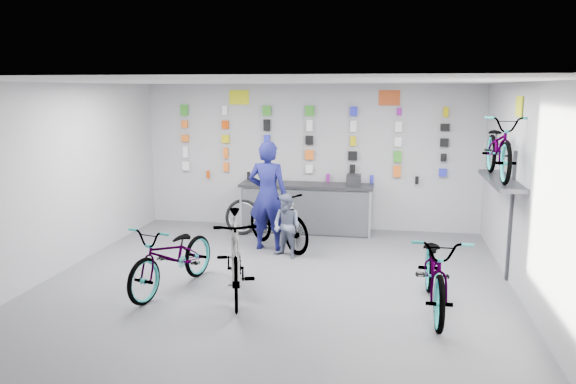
% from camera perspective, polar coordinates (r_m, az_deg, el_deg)
% --- Properties ---
extents(floor, '(8.00, 8.00, 0.00)m').
position_cam_1_polar(floor, '(8.25, -1.87, -10.17)').
color(floor, '#57575C').
rests_on(floor, ground).
extents(ceiling, '(8.00, 8.00, 0.00)m').
position_cam_1_polar(ceiling, '(7.72, -2.00, 11.16)').
color(ceiling, white).
rests_on(ceiling, wall_back).
extents(wall_back, '(7.00, 0.00, 7.00)m').
position_cam_1_polar(wall_back, '(11.74, 2.22, 3.60)').
color(wall_back, '#B2B2B4').
rests_on(wall_back, floor).
extents(wall_front, '(7.00, 0.00, 7.00)m').
position_cam_1_polar(wall_front, '(4.15, -13.90, -9.72)').
color(wall_front, '#B2B2B4').
rests_on(wall_front, floor).
extents(wall_left, '(0.00, 8.00, 8.00)m').
position_cam_1_polar(wall_left, '(9.24, -23.67, 0.83)').
color(wall_left, '#B2B2B4').
rests_on(wall_left, floor).
extents(wall_right, '(0.00, 8.00, 8.00)m').
position_cam_1_polar(wall_right, '(7.89, 23.75, -0.70)').
color(wall_right, '#B2B2B4').
rests_on(wall_right, floor).
extents(counter, '(2.70, 0.66, 1.00)m').
position_cam_1_polar(counter, '(11.46, 1.86, -1.71)').
color(counter, black).
rests_on(counter, floor).
extents(merch_wall, '(5.57, 0.08, 1.57)m').
position_cam_1_polar(merch_wall, '(11.64, 2.13, 5.03)').
color(merch_wall, white).
rests_on(merch_wall, wall_back).
extents(wall_bracket, '(0.39, 1.90, 2.00)m').
position_cam_1_polar(wall_bracket, '(9.02, 20.96, 0.57)').
color(wall_bracket, '#333338').
rests_on(wall_bracket, wall_right).
extents(sign_left, '(0.42, 0.02, 0.30)m').
position_cam_1_polar(sign_left, '(11.94, -4.99, 9.56)').
color(sign_left, yellow).
rests_on(sign_left, wall_back).
extents(sign_right, '(0.42, 0.02, 0.30)m').
position_cam_1_polar(sign_right, '(11.52, 10.26, 9.40)').
color(sign_right, '#CB4E20').
rests_on(sign_right, wall_back).
extents(sign_side, '(0.02, 0.40, 0.30)m').
position_cam_1_polar(sign_side, '(8.93, 22.43, 8.05)').
color(sign_side, yellow).
rests_on(sign_side, wall_right).
extents(bike_left, '(1.15, 2.05, 1.02)m').
position_cam_1_polar(bike_left, '(8.36, -11.60, -6.41)').
color(bike_left, gray).
rests_on(bike_left, floor).
extents(bike_center, '(1.10, 2.08, 1.20)m').
position_cam_1_polar(bike_center, '(7.95, -5.36, -6.42)').
color(bike_center, gray).
rests_on(bike_center, floor).
extents(bike_right, '(0.78, 2.11, 1.10)m').
position_cam_1_polar(bike_right, '(7.70, 14.79, -7.72)').
color(bike_right, gray).
rests_on(bike_right, floor).
extents(bike_service, '(1.70, 1.65, 1.11)m').
position_cam_1_polar(bike_service, '(10.29, -1.06, -2.72)').
color(bike_service, gray).
rests_on(bike_service, floor).
extents(bike_wall, '(0.63, 1.80, 0.95)m').
position_cam_1_polar(bike_wall, '(8.93, 20.71, 4.31)').
color(bike_wall, gray).
rests_on(bike_wall, wall_bracket).
extents(clerk, '(0.76, 0.53, 1.99)m').
position_cam_1_polar(clerk, '(10.14, -2.05, -0.38)').
color(clerk, '#131452').
rests_on(clerk, floor).
extents(customer, '(0.68, 0.63, 1.12)m').
position_cam_1_polar(customer, '(9.73, -0.13, -3.47)').
color(customer, slate).
rests_on(customer, floor).
extents(spare_wheel, '(0.76, 0.38, 0.72)m').
position_cam_1_polar(spare_wheel, '(11.39, -4.66, -2.53)').
color(spare_wheel, black).
rests_on(spare_wheel, floor).
extents(register, '(0.28, 0.30, 0.22)m').
position_cam_1_polar(register, '(11.26, 6.69, 1.23)').
color(register, black).
rests_on(register, counter).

